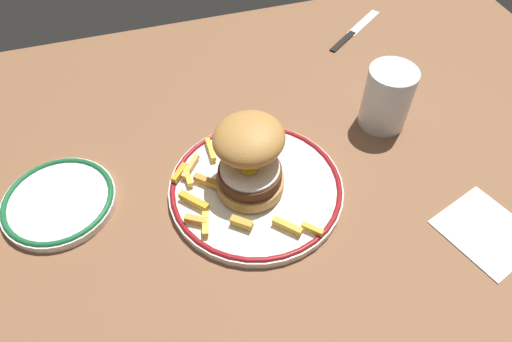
{
  "coord_description": "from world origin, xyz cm",
  "views": [
    {
      "loc": [
        -13.69,
        -42.35,
        52.93
      ],
      "look_at": [
        -1.82,
        -3.72,
        4.6
      ],
      "focal_mm": 32.2,
      "sensor_mm": 36.0,
      "label": 1
    }
  ],
  "objects": [
    {
      "name": "ground_plane",
      "position": [
        0.0,
        0.0,
        -2.0
      ],
      "size": [
        127.45,
        85.8,
        4.0
      ],
      "primitive_type": "cube",
      "color": "brown"
    },
    {
      "name": "dinner_plate",
      "position": [
        -1.82,
        -3.72,
        0.84
      ],
      "size": [
        25.04,
        25.04,
        1.6
      ],
      "color": "white",
      "rests_on": "ground_plane"
    },
    {
      "name": "burger",
      "position": [
        -2.47,
        -2.79,
        6.79
      ],
      "size": [
        11.29,
        12.06,
        10.41
      ],
      "color": "#B88340",
      "rests_on": "dinner_plate"
    },
    {
      "name": "fries_pile",
      "position": [
        -6.56,
        -2.7,
        2.05
      ],
      "size": [
        17.59,
        22.44,
        1.44
      ],
      "color": "gold",
      "rests_on": "dinner_plate"
    },
    {
      "name": "water_glass",
      "position": [
        22.11,
        4.08,
        4.56
      ],
      "size": [
        7.55,
        7.55,
        10.35
      ],
      "color": "silver",
      "rests_on": "ground_plane"
    },
    {
      "name": "side_plate",
      "position": [
        -28.99,
        2.11,
        0.83
      ],
      "size": [
        15.75,
        15.75,
        1.6
      ],
      "color": "white",
      "rests_on": "ground_plane"
    },
    {
      "name": "knife",
      "position": [
        28.17,
        28.61,
        0.26
      ],
      "size": [
        15.48,
        11.75,
        0.7
      ],
      "color": "black",
      "rests_on": "ground_plane"
    },
    {
      "name": "napkin",
      "position": [
        25.95,
        -19.48,
        0.2
      ],
      "size": [
        13.6,
        14.12,
        0.4
      ],
      "primitive_type": "cube",
      "rotation": [
        0.0,
        0.0,
        0.32
      ],
      "color": "white",
      "rests_on": "ground_plane"
    }
  ]
}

